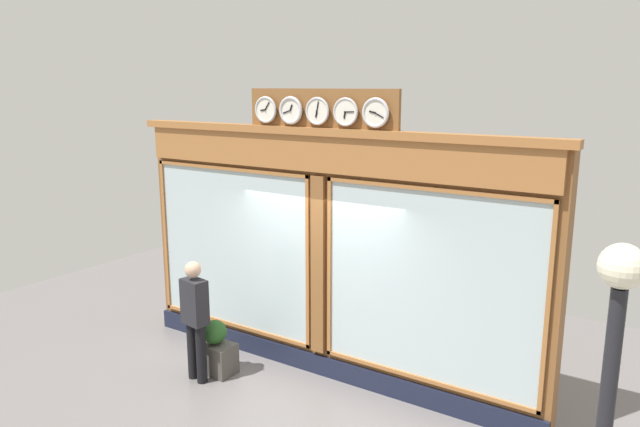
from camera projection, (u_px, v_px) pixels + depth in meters
The scene contains 5 objects.
shop_facade at pixel (325, 252), 8.08m from camera, with size 6.30×0.42×3.92m.
pedestrian at pixel (195, 316), 7.96m from camera, with size 0.39×0.27×1.69m.
street_lamp at pixel (608, 397), 3.70m from camera, with size 0.28×0.28×3.05m.
planter_box at pixel (216, 358), 8.33m from camera, with size 0.56×0.36×0.43m, color #4C4742.
planter_shrub at pixel (215, 332), 8.25m from camera, with size 0.34×0.34×0.34m, color #285623.
Camera 1 is at (-4.23, 6.41, 3.96)m, focal length 33.35 mm.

